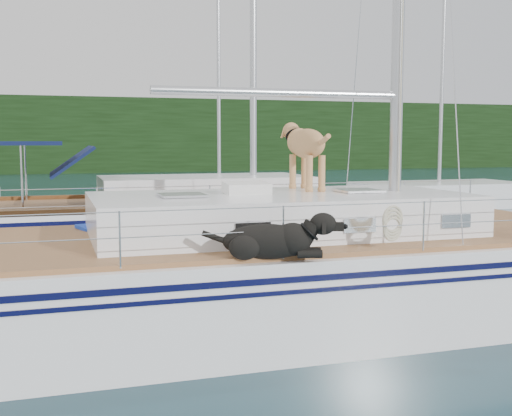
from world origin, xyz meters
name	(u,v)px	position (x,y,z in m)	size (l,w,h in m)	color
ground	(226,325)	(0.00, 0.00, 0.00)	(120.00, 120.00, 0.00)	black
tree_line	(81,135)	(0.00, 45.00, 3.00)	(90.00, 3.00, 6.00)	black
shore_bank	(81,165)	(0.00, 46.20, 0.60)	(92.00, 1.00, 1.20)	#595147
main_sailboat	(233,276)	(0.10, 0.00, 0.68)	(12.00, 4.03, 14.01)	white
neighbor_sailboat	(159,224)	(0.07, 6.28, 0.63)	(11.00, 3.50, 13.30)	white
bg_boat_center	(219,194)	(4.00, 16.00, 0.45)	(7.20, 3.00, 11.65)	white
bg_boat_east	(439,195)	(12.00, 13.00, 0.46)	(6.40, 3.00, 11.65)	white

